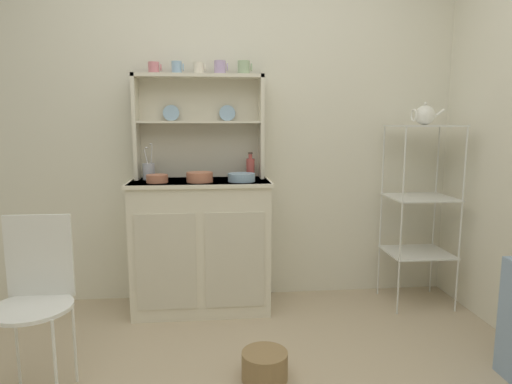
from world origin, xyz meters
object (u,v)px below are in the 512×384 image
at_px(hutch_cabinet, 201,244).
at_px(wire_chair, 35,289).
at_px(utensil_jar, 149,171).
at_px(floor_basket, 265,366).
at_px(cup_rose_0, 154,68).
at_px(porcelain_teapot, 425,115).
at_px(bakers_rack, 420,192).
at_px(bowl_mixing_large, 157,179).
at_px(jam_bottle, 250,168).
at_px(hutch_shelf_unit, 199,119).

height_order(hutch_cabinet, wire_chair, hutch_cabinet).
xyz_separation_m(wire_chair, utensil_jar, (0.39, 1.00, 0.43)).
bearing_deg(floor_basket, utensil_jar, 124.22).
height_order(floor_basket, cup_rose_0, cup_rose_0).
relative_size(hutch_cabinet, porcelain_teapot, 4.22).
height_order(bakers_rack, cup_rose_0, cup_rose_0).
bearing_deg(hutch_cabinet, bakers_rack, -1.98).
bearing_deg(bakers_rack, hutch_cabinet, 178.02).
bearing_deg(hutch_cabinet, bowl_mixing_large, -164.90).
relative_size(cup_rose_0, jam_bottle, 0.48).
bearing_deg(cup_rose_0, floor_basket, -59.05).
distance_m(bakers_rack, floor_basket, 1.63).
height_order(bowl_mixing_large, utensil_jar, utensil_jar).
height_order(hutch_cabinet, hutch_shelf_unit, hutch_shelf_unit).
bearing_deg(hutch_cabinet, hutch_shelf_unit, 90.00).
height_order(wire_chair, utensil_jar, utensil_jar).
relative_size(hutch_shelf_unit, cup_rose_0, 10.07).
height_order(bakers_rack, wire_chair, bakers_rack).
distance_m(hutch_cabinet, porcelain_teapot, 1.74).
xyz_separation_m(hutch_cabinet, bakers_rack, (1.51, -0.05, 0.34)).
bearing_deg(bowl_mixing_large, jam_bottle, 14.53).
distance_m(hutch_shelf_unit, floor_basket, 1.66).
bearing_deg(hutch_cabinet, jam_bottle, 14.08).
distance_m(hutch_cabinet, bowl_mixing_large, 0.54).
distance_m(hutch_shelf_unit, jam_bottle, 0.48).
bearing_deg(utensil_jar, jam_bottle, 0.71).
bearing_deg(utensil_jar, bowl_mixing_large, -64.46).
height_order(hutch_shelf_unit, bakers_rack, hutch_shelf_unit).
xyz_separation_m(bakers_rack, porcelain_teapot, (-0.00, 0.00, 0.52)).
height_order(floor_basket, utensil_jar, utensil_jar).
bearing_deg(bakers_rack, bowl_mixing_large, -179.32).
xyz_separation_m(hutch_cabinet, porcelain_teapot, (1.51, -0.05, 0.87)).
distance_m(wire_chair, utensil_jar, 1.16).
height_order(jam_bottle, utensil_jar, utensil_jar).
relative_size(hutch_cabinet, hutch_shelf_unit, 1.08).
xyz_separation_m(hutch_shelf_unit, cup_rose_0, (-0.29, -0.04, 0.33)).
distance_m(floor_basket, jam_bottle, 1.34).
bearing_deg(hutch_shelf_unit, porcelain_teapot, -8.10).
bearing_deg(floor_basket, jam_bottle, 89.09).
height_order(wire_chair, porcelain_teapot, porcelain_teapot).
distance_m(bowl_mixing_large, jam_bottle, 0.64).
bearing_deg(cup_rose_0, hutch_cabinet, -22.80).
distance_m(hutch_shelf_unit, wire_chair, 1.53).
relative_size(hutch_cabinet, floor_basket, 4.04).
distance_m(hutch_shelf_unit, cup_rose_0, 0.44).
bearing_deg(jam_bottle, floor_basket, -90.91).
height_order(hutch_shelf_unit, porcelain_teapot, hutch_shelf_unit).
height_order(cup_rose_0, utensil_jar, cup_rose_0).
distance_m(cup_rose_0, jam_bottle, 0.92).
bearing_deg(bowl_mixing_large, utensil_jar, 115.54).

